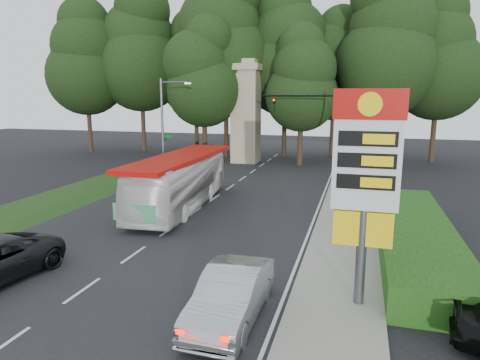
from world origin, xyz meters
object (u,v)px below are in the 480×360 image
(traffic_signal_mast, at_px, (319,120))
(streetlight_signs, at_px, (165,122))
(transit_bus, at_px, (180,182))
(sedan_silver, at_px, (231,295))
(monument, at_px, (246,111))
(gas_station_pylon, at_px, (366,170))

(traffic_signal_mast, xyz_separation_m, streetlight_signs, (-12.67, -1.99, -0.23))
(streetlight_signs, bearing_deg, traffic_signal_mast, 8.92)
(traffic_signal_mast, height_order, transit_bus, traffic_signal_mast)
(transit_bus, bearing_deg, sedan_silver, -64.52)
(monument, bearing_deg, traffic_signal_mast, -38.00)
(sedan_silver, bearing_deg, streetlight_signs, 120.07)
(streetlight_signs, height_order, transit_bus, streetlight_signs)
(traffic_signal_mast, distance_m, streetlight_signs, 12.83)
(streetlight_signs, bearing_deg, sedan_silver, -60.32)
(gas_station_pylon, height_order, traffic_signal_mast, traffic_signal_mast)
(traffic_signal_mast, relative_size, monument, 0.72)
(transit_bus, xyz_separation_m, sedan_silver, (6.73, -11.77, -0.78))
(gas_station_pylon, bearing_deg, traffic_signal_mast, 99.09)
(traffic_signal_mast, bearing_deg, monument, 142.00)
(gas_station_pylon, bearing_deg, streetlight_signs, 128.96)
(streetlight_signs, xyz_separation_m, monument, (4.99, 7.99, 0.67))
(monument, xyz_separation_m, sedan_silver, (7.50, -29.91, -4.31))
(traffic_signal_mast, xyz_separation_m, monument, (-7.68, 6.00, 0.43))
(gas_station_pylon, relative_size, transit_bus, 0.61)
(traffic_signal_mast, height_order, streetlight_signs, streetlight_signs)
(traffic_signal_mast, bearing_deg, streetlight_signs, -171.08)
(transit_bus, relative_size, sedan_silver, 2.35)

